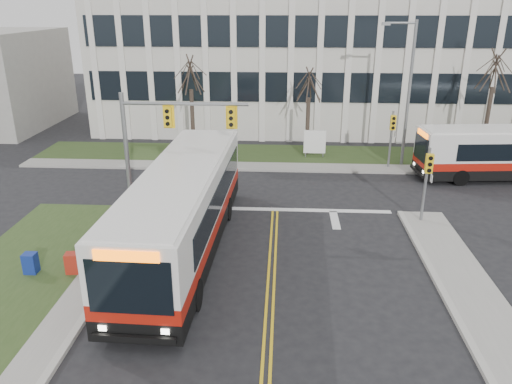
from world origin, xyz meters
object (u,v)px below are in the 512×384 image
object	(u,v)px
streetlight	(407,87)
newspaper_box_blue	(31,264)
newspaper_box_red	(73,264)
bus_main	(183,212)
directory_sign	(315,142)

from	to	relation	value
streetlight	newspaper_box_blue	distance (m)	23.72
streetlight	newspaper_box_blue	size ratio (longest dim) A/B	9.68
streetlight	newspaper_box_red	size ratio (longest dim) A/B	9.68
bus_main	directory_sign	bearing A→B (deg)	67.65
streetlight	newspaper_box_red	bearing A→B (deg)	-136.35
streetlight	bus_main	distance (m)	17.79
streetlight	newspaper_box_blue	xyz separation A→B (m)	(-17.53, -15.27, -4.72)
directory_sign	newspaper_box_red	distance (m)	19.46
bus_main	streetlight	bearing A→B (deg)	49.03
streetlight	bus_main	bearing A→B (deg)	-132.73
directory_sign	newspaper_box_blue	size ratio (longest dim) A/B	2.11
directory_sign	bus_main	distance (m)	15.50
streetlight	newspaper_box_red	world-z (taller)	streetlight
bus_main	newspaper_box_red	size ratio (longest dim) A/B	14.48
streetlight	bus_main	size ratio (longest dim) A/B	0.67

